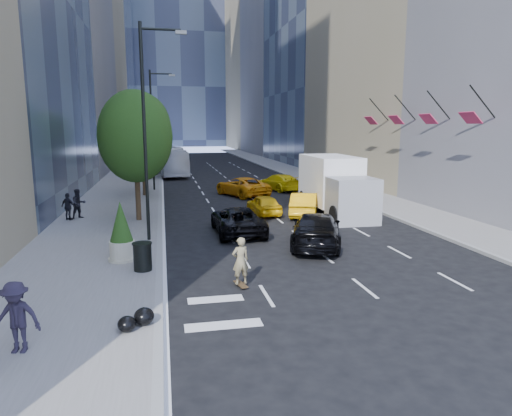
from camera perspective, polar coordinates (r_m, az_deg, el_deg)
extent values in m
plane|color=black|center=(19.71, 5.84, -6.21)|extent=(160.00, 160.00, 0.00)
cube|color=slate|center=(48.45, -15.40, 3.33)|extent=(6.00, 120.00, 0.15)
cube|color=slate|center=(50.83, 6.53, 3.93)|extent=(4.00, 120.00, 0.15)
cube|color=#2E3448|center=(113.88, -21.10, 21.93)|extent=(20.00, 28.00, 60.00)
cube|color=gray|center=(120.87, 1.94, 19.43)|extent=(20.00, 24.00, 50.00)
cylinder|color=black|center=(22.05, -13.75, 8.87)|extent=(0.16, 0.16, 10.00)
cylinder|color=black|center=(22.45, -11.83, 21.03)|extent=(1.80, 0.12, 0.12)
cube|color=#99998C|center=(22.45, -9.36, 20.85)|extent=(0.50, 0.22, 0.15)
cylinder|color=black|center=(40.04, -12.86, 9.36)|extent=(0.16, 0.16, 10.00)
cylinder|color=black|center=(40.26, -11.80, 16.11)|extent=(1.80, 0.12, 0.12)
cube|color=#99998C|center=(40.26, -10.46, 16.01)|extent=(0.50, 0.22, 0.15)
cylinder|color=black|center=(27.34, -14.56, 1.82)|extent=(0.30, 0.30, 3.15)
ellipsoid|color=black|center=(27.07, -14.87, 8.65)|extent=(4.20, 4.20, 5.25)
cylinder|color=black|center=(37.24, -13.82, 4.17)|extent=(0.30, 0.30, 3.38)
ellipsoid|color=black|center=(37.06, -14.06, 9.54)|extent=(4.50, 4.50, 5.62)
cylinder|color=black|center=(50.20, -13.29, 5.41)|extent=(0.30, 0.30, 2.93)
ellipsoid|color=black|center=(50.06, -13.43, 8.86)|extent=(3.90, 3.90, 4.88)
cylinder|color=black|center=(58.10, -12.33, 7.18)|extent=(0.14, 0.14, 5.20)
imported|color=black|center=(58.04, -12.39, 8.76)|extent=(2.48, 0.53, 1.00)
cylinder|color=black|center=(27.78, 26.45, 11.83)|extent=(1.75, 0.08, 1.75)
cube|color=#BA2A51|center=(27.37, 25.22, 10.18)|extent=(0.64, 1.30, 0.64)
cylinder|color=black|center=(31.05, 21.85, 11.87)|extent=(1.75, 0.08, 1.75)
cube|color=#BA2A51|center=(30.68, 20.71, 10.38)|extent=(0.64, 1.30, 0.64)
cylinder|color=black|center=(34.47, 18.14, 11.85)|extent=(1.75, 0.08, 1.75)
cube|color=#BA2A51|center=(34.14, 17.10, 10.50)|extent=(0.64, 1.30, 0.64)
cylinder|color=black|center=(38.01, 15.12, 11.80)|extent=(1.75, 0.08, 1.75)
cube|color=#BA2A51|center=(37.70, 14.16, 10.56)|extent=(0.64, 1.30, 0.64)
imported|color=#827651|center=(15.95, -1.95, -6.99)|extent=(0.68, 0.52, 1.67)
imported|color=black|center=(23.82, -2.33, -1.54)|extent=(2.42, 5.14, 1.42)
imported|color=black|center=(21.50, 7.53, -2.68)|extent=(3.94, 5.87, 1.58)
imported|color=yellow|center=(29.03, 0.98, 0.43)|extent=(1.83, 3.82, 1.26)
imported|color=#FFB30D|center=(28.78, 6.05, 0.50)|extent=(3.03, 4.71, 1.47)
imported|color=orange|center=(36.88, -1.76, 2.71)|extent=(4.35, 5.99, 1.51)
imported|color=yellow|center=(40.08, 2.85, 3.24)|extent=(3.54, 5.31, 1.43)
imported|color=white|center=(53.47, -10.61, 5.77)|extent=(3.73, 11.67, 3.20)
cube|color=white|center=(30.38, 9.23, 3.55)|extent=(2.80, 5.28, 3.08)
cube|color=gray|center=(26.92, 12.00, 0.90)|extent=(2.65, 2.31, 2.62)
cylinder|color=black|center=(26.19, 9.91, -0.93)|extent=(0.41, 1.14, 1.14)
cylinder|color=black|center=(27.12, 14.65, -0.73)|extent=(0.41, 1.14, 1.14)
cylinder|color=black|center=(31.92, 6.01, 1.15)|extent=(0.41, 1.14, 1.14)
cylinder|color=black|center=(32.69, 10.03, 1.27)|extent=(0.41, 1.14, 1.14)
imported|color=black|center=(28.96, -21.29, 0.50)|extent=(1.08, 1.03, 1.75)
imported|color=black|center=(28.67, -22.42, 0.17)|extent=(0.99, 0.83, 1.59)
imported|color=#231D2C|center=(12.60, -27.77, -11.99)|extent=(1.25, 0.86, 1.78)
cylinder|color=black|center=(17.87, -14.00, -5.98)|extent=(0.68, 0.68, 1.03)
cylinder|color=beige|center=(19.43, -16.37, -5.12)|extent=(1.02, 1.02, 0.81)
cone|color=black|center=(19.15, -16.55, -1.59)|extent=(0.92, 0.92, 1.63)
ellipsoid|color=black|center=(13.26, -13.82, -13.01)|extent=(0.56, 0.61, 0.47)
ellipsoid|color=black|center=(12.98, -15.85, -13.77)|extent=(0.49, 0.54, 0.42)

